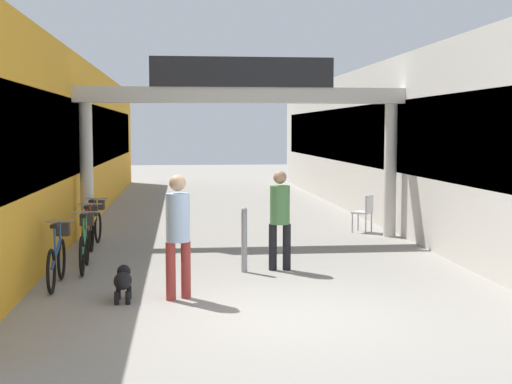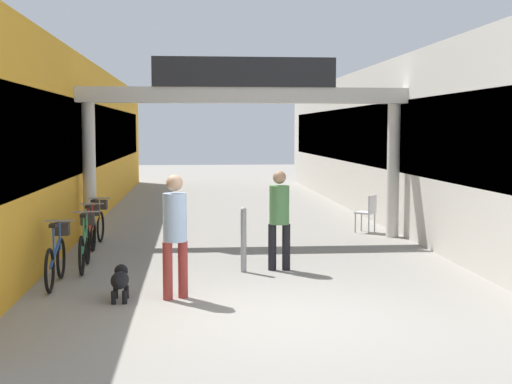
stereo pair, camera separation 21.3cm
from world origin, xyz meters
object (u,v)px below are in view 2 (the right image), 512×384
(bollard_post_metal, at_px, (244,239))
(bicycle_orange_farthest, at_px, (97,224))
(pedestrian_with_dog, at_px, (175,228))
(cafe_chair_aluminium_nearer, at_px, (368,210))
(bicycle_green_second, at_px, (85,244))
(bicycle_red_third, at_px, (90,232))
(bicycle_blue_nearest, at_px, (57,256))
(dog_on_leash, at_px, (120,280))
(pedestrian_companion, at_px, (279,213))

(bollard_post_metal, bearing_deg, bicycle_orange_farthest, 132.83)
(pedestrian_with_dog, bearing_deg, cafe_chair_aluminium_nearer, 54.91)
(bicycle_orange_farthest, distance_m, bollard_post_metal, 4.21)
(bicycle_green_second, relative_size, bicycle_red_third, 1.00)
(bicycle_red_third, bearing_deg, bicycle_orange_farthest, 91.57)
(bicycle_orange_farthest, relative_size, bollard_post_metal, 1.53)
(bicycle_green_second, distance_m, cafe_chair_aluminium_nearer, 7.06)
(bicycle_red_third, distance_m, cafe_chair_aluminium_nearer, 6.52)
(bicycle_blue_nearest, xyz_separation_m, bicycle_red_third, (0.15, 2.64, 0.00))
(bicycle_green_second, bearing_deg, pedestrian_with_dog, -55.84)
(dog_on_leash, height_order, bicycle_blue_nearest, bicycle_blue_nearest)
(bicycle_green_second, bearing_deg, bicycle_blue_nearest, -101.58)
(bicycle_orange_farthest, bearing_deg, bicycle_red_third, -88.43)
(pedestrian_with_dog, distance_m, cafe_chair_aluminium_nearer, 7.56)
(pedestrian_companion, xyz_separation_m, bicycle_red_third, (-3.45, 1.85, -0.55))
(bicycle_orange_farthest, bearing_deg, pedestrian_companion, -40.65)
(bicycle_red_third, height_order, bollard_post_metal, bollard_post_metal)
(pedestrian_companion, bearing_deg, pedestrian_with_dog, -131.79)
(pedestrian_companion, relative_size, dog_on_leash, 2.65)
(cafe_chair_aluminium_nearer, bearing_deg, pedestrian_with_dog, -125.09)
(pedestrian_with_dog, height_order, dog_on_leash, pedestrian_with_dog)
(bicycle_green_second, height_order, bicycle_orange_farthest, same)
(bicycle_blue_nearest, xyz_separation_m, bicycle_orange_farthest, (0.12, 3.78, 0.00))
(pedestrian_companion, bearing_deg, bicycle_green_second, 172.29)
(pedestrian_companion, relative_size, bicycle_blue_nearest, 1.01)
(dog_on_leash, relative_size, bicycle_red_third, 0.38)
(cafe_chair_aluminium_nearer, bearing_deg, bicycle_red_third, -158.44)
(bicycle_blue_nearest, distance_m, bicycle_green_second, 1.27)
(bollard_post_metal, distance_m, cafe_chair_aluminium_nearer, 5.41)
(dog_on_leash, xyz_separation_m, bicycle_orange_farthest, (-0.98, 4.95, 0.14))
(bicycle_orange_farthest, relative_size, cafe_chair_aluminium_nearer, 1.90)
(pedestrian_companion, distance_m, bicycle_green_second, 3.42)
(bicycle_orange_farthest, xyz_separation_m, cafe_chair_aluminium_nearer, (6.09, 1.26, 0.10))
(dog_on_leash, distance_m, bicycle_green_second, 2.56)
(pedestrian_companion, height_order, bicycle_orange_farthest, pedestrian_companion)
(dog_on_leash, bearing_deg, bicycle_blue_nearest, 133.15)
(cafe_chair_aluminium_nearer, bearing_deg, dog_on_leash, -129.50)
(bicycle_green_second, relative_size, bicycle_orange_farthest, 1.00)
(dog_on_leash, distance_m, bicycle_blue_nearest, 1.61)
(bicycle_green_second, relative_size, cafe_chair_aluminium_nearer, 1.90)
(pedestrian_with_dog, distance_m, bicycle_orange_farthest, 5.25)
(bollard_post_metal, bearing_deg, bicycle_blue_nearest, -166.89)
(dog_on_leash, height_order, bicycle_red_third, bicycle_red_third)
(bicycle_blue_nearest, height_order, bicycle_orange_farthest, same)
(bicycle_green_second, bearing_deg, cafe_chair_aluminium_nearer, 32.50)
(pedestrian_companion, distance_m, dog_on_leash, 3.25)
(bicycle_blue_nearest, bearing_deg, bollard_post_metal, 13.11)
(bicycle_red_third, relative_size, bicycle_orange_farthest, 1.00)
(dog_on_leash, relative_size, bollard_post_metal, 0.59)
(pedestrian_with_dog, relative_size, cafe_chair_aluminium_nearer, 2.00)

